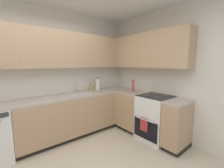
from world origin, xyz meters
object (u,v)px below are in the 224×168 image
Objects in this scene: oven_range at (155,117)px; paper_towel_roll at (98,84)px; soap_bottle at (91,87)px; oil_bottle at (133,86)px.

paper_towel_roll reaches higher than oven_range.
oil_bottle is (0.69, -0.78, 0.06)m from soap_bottle.
oil_bottle reaches higher than oven_range.
oven_range is 3.73× the size of oil_bottle.
oven_range is at bearing -69.63° from paper_towel_roll.
oven_range is 5.98× the size of soap_bottle.
paper_towel_roll is at bearing 110.37° from oven_range.
oven_range is at bearing -88.30° from oil_bottle.
soap_bottle is 1.04m from oil_bottle.
oil_bottle is (0.49, -0.76, -0.00)m from paper_towel_roll.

